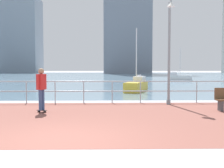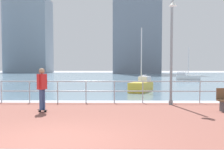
# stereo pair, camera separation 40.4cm
# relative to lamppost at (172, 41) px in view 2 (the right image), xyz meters

# --- Properties ---
(ground) EXTENTS (220.00, 220.00, 0.00)m
(ground) POSITION_rel_lamppost_xyz_m (-4.04, 33.77, -2.96)
(ground) COLOR #9E9EA3
(brick_paving) EXTENTS (28.00, 7.69, 0.01)m
(brick_paving) POSITION_rel_lamppost_xyz_m (-4.04, -3.08, -2.96)
(brick_paving) COLOR brown
(brick_paving) RESTS_ON ground
(harbor_water) EXTENTS (180.00, 88.00, 0.00)m
(harbor_water) POSITION_rel_lamppost_xyz_m (-4.04, 45.76, -2.96)
(harbor_water) COLOR slate
(harbor_water) RESTS_ON ground
(waterfront_railing) EXTENTS (25.25, 0.06, 1.09)m
(waterfront_railing) POSITION_rel_lamppost_xyz_m (-4.04, 0.76, -2.21)
(waterfront_railing) COLOR #9EADB7
(waterfront_railing) RESTS_ON ground
(lamppost) EXTENTS (0.36, 0.82, 5.36)m
(lamppost) POSITION_rel_lamppost_xyz_m (0.00, 0.00, 0.00)
(lamppost) COLOR gray
(lamppost) RESTS_ON ground
(skateboarder) EXTENTS (0.41, 0.54, 1.71)m
(skateboarder) POSITION_rel_lamppost_xyz_m (-5.44, -2.05, -1.94)
(skateboarder) COLOR black
(skateboarder) RESTS_ON ground
(sailboat_gray) EXTENTS (3.45, 1.94, 4.64)m
(sailboat_gray) POSITION_rel_lamppost_xyz_m (7.58, 26.18, -2.52)
(sailboat_gray) COLOR white
(sailboat_gray) RESTS_ON ground
(sailboat_white) EXTENTS (2.11, 3.43, 4.61)m
(sailboat_white) POSITION_rel_lamppost_xyz_m (-0.68, 7.33, -2.52)
(sailboat_white) COLOR gold
(sailboat_white) RESTS_ON ground
(tower_concrete) EXTENTS (15.82, 13.07, 30.07)m
(tower_concrete) POSITION_rel_lamppost_xyz_m (-36.06, 92.41, 11.24)
(tower_concrete) COLOR #8493A3
(tower_concrete) RESTS_ON ground
(tower_steel) EXTENTS (14.69, 10.33, 44.10)m
(tower_steel) POSITION_rel_lamppost_xyz_m (3.77, 74.49, 18.25)
(tower_steel) COLOR slate
(tower_steel) RESTS_ON ground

